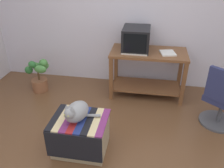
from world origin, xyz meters
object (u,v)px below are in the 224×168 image
at_px(keyboard, 134,53).
at_px(book, 168,53).
at_px(office_chair, 221,101).
at_px(cat, 76,112).
at_px(desk, 148,66).
at_px(tv_monitor, 136,39).
at_px(potted_plant, 39,76).
at_px(ottoman_with_blanket, 80,134).

distance_m(keyboard, book, 0.52).
bearing_deg(office_chair, keyboard, 15.45).
relative_size(keyboard, book, 1.64).
relative_size(book, cat, 0.58).
bearing_deg(desk, office_chair, -33.72).
bearing_deg(tv_monitor, potted_plant, -172.10).
distance_m(cat, office_chair, 1.96).
distance_m(desk, potted_plant, 1.87).
relative_size(tv_monitor, keyboard, 1.27).
xyz_separation_m(ottoman_with_blanket, potted_plant, (-1.12, 1.27, 0.06)).
relative_size(keyboard, office_chair, 0.45).
distance_m(book, cat, 1.79).
height_order(potted_plant, office_chair, office_chair).
distance_m(book, office_chair, 1.05).
bearing_deg(cat, keyboard, 85.27).
xyz_separation_m(potted_plant, office_chair, (2.87, -0.47, 0.10)).
relative_size(tv_monitor, ottoman_with_blanket, 0.78).
bearing_deg(tv_monitor, desk, -10.51).
bearing_deg(book, tv_monitor, 156.98).
relative_size(keyboard, ottoman_with_blanket, 0.62).
distance_m(desk, office_chair, 1.24).
xyz_separation_m(book, potted_plant, (-2.13, -0.16, -0.50)).
distance_m(tv_monitor, keyboard, 0.24).
bearing_deg(office_chair, book, -1.83).
relative_size(tv_monitor, cat, 1.22).
distance_m(desk, book, 0.40).
bearing_deg(keyboard, potted_plant, -177.03).
bearing_deg(desk, ottoman_with_blanket, -116.56).
bearing_deg(tv_monitor, book, -9.61).
distance_m(ottoman_with_blanket, office_chair, 1.93).
relative_size(desk, cat, 2.90).
relative_size(book, office_chair, 0.27).
bearing_deg(ottoman_with_blanket, tv_monitor, 71.44).
height_order(desk, keyboard, keyboard).
bearing_deg(ottoman_with_blanket, keyboard, 69.33).
bearing_deg(desk, cat, -117.04).
height_order(cat, potted_plant, cat).
relative_size(ottoman_with_blanket, potted_plant, 1.10).
bearing_deg(desk, keyboard, -147.98).
bearing_deg(ottoman_with_blanket, book, 54.73).
height_order(keyboard, book, keyboard).
xyz_separation_m(keyboard, ottoman_with_blanket, (-0.50, -1.34, -0.56)).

